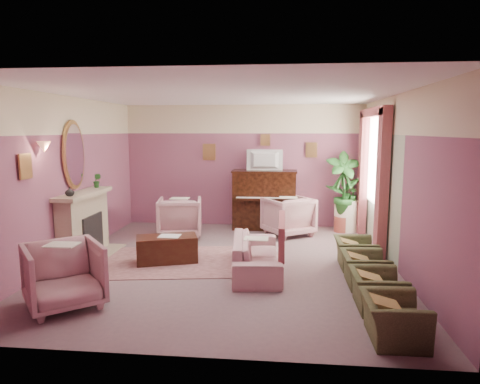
# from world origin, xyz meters

# --- Properties ---
(floor) EXTENTS (5.50, 6.00, 0.01)m
(floor) POSITION_xyz_m (0.00, 0.00, 0.00)
(floor) COLOR slate
(floor) RESTS_ON ground
(ceiling) EXTENTS (5.50, 6.00, 0.01)m
(ceiling) POSITION_xyz_m (0.00, 0.00, 2.80)
(ceiling) COLOR white
(ceiling) RESTS_ON wall_back
(wall_back) EXTENTS (5.50, 0.02, 2.80)m
(wall_back) POSITION_xyz_m (0.00, 3.00, 1.40)
(wall_back) COLOR #734663
(wall_back) RESTS_ON floor
(wall_front) EXTENTS (5.50, 0.02, 2.80)m
(wall_front) POSITION_xyz_m (0.00, -3.00, 1.40)
(wall_front) COLOR #734663
(wall_front) RESTS_ON floor
(wall_left) EXTENTS (0.02, 6.00, 2.80)m
(wall_left) POSITION_xyz_m (-2.75, 0.00, 1.40)
(wall_left) COLOR #734663
(wall_left) RESTS_ON floor
(wall_right) EXTENTS (0.02, 6.00, 2.80)m
(wall_right) POSITION_xyz_m (2.75, 0.00, 1.40)
(wall_right) COLOR #734663
(wall_right) RESTS_ON floor
(picture_rail_band) EXTENTS (5.50, 0.01, 0.65)m
(picture_rail_band) POSITION_xyz_m (0.00, 2.99, 2.47)
(picture_rail_band) COLOR beige
(picture_rail_band) RESTS_ON wall_back
(stripe_panel) EXTENTS (0.01, 3.00, 2.15)m
(stripe_panel) POSITION_xyz_m (2.73, 1.30, 1.07)
(stripe_panel) COLOR #ACB898
(stripe_panel) RESTS_ON wall_right
(fireplace_surround) EXTENTS (0.30, 1.40, 1.10)m
(fireplace_surround) POSITION_xyz_m (-2.59, 0.20, 0.55)
(fireplace_surround) COLOR tan
(fireplace_surround) RESTS_ON floor
(fireplace_inset) EXTENTS (0.18, 0.72, 0.68)m
(fireplace_inset) POSITION_xyz_m (-2.49, 0.20, 0.40)
(fireplace_inset) COLOR #252525
(fireplace_inset) RESTS_ON floor
(fire_ember) EXTENTS (0.06, 0.54, 0.10)m
(fire_ember) POSITION_xyz_m (-2.45, 0.20, 0.22)
(fire_ember) COLOR #E85819
(fire_ember) RESTS_ON floor
(mantel_shelf) EXTENTS (0.40, 1.55, 0.07)m
(mantel_shelf) POSITION_xyz_m (-2.56, 0.20, 1.12)
(mantel_shelf) COLOR tan
(mantel_shelf) RESTS_ON fireplace_surround
(hearth) EXTENTS (0.55, 1.50, 0.02)m
(hearth) POSITION_xyz_m (-2.39, 0.20, 0.01)
(hearth) COLOR tan
(hearth) RESTS_ON floor
(mirror_frame) EXTENTS (0.04, 0.72, 1.20)m
(mirror_frame) POSITION_xyz_m (-2.70, 0.20, 1.80)
(mirror_frame) COLOR tan
(mirror_frame) RESTS_ON wall_left
(mirror_glass) EXTENTS (0.01, 0.60, 1.06)m
(mirror_glass) POSITION_xyz_m (-2.67, 0.20, 1.80)
(mirror_glass) COLOR white
(mirror_glass) RESTS_ON wall_left
(sconce_shade) EXTENTS (0.20, 0.20, 0.16)m
(sconce_shade) POSITION_xyz_m (-2.62, -0.85, 1.98)
(sconce_shade) COLOR tan
(sconce_shade) RESTS_ON wall_left
(piano) EXTENTS (1.40, 0.60, 1.30)m
(piano) POSITION_xyz_m (0.50, 2.68, 0.65)
(piano) COLOR black
(piano) RESTS_ON floor
(piano_keyshelf) EXTENTS (1.30, 0.12, 0.06)m
(piano_keyshelf) POSITION_xyz_m (0.50, 2.33, 0.72)
(piano_keyshelf) COLOR black
(piano_keyshelf) RESTS_ON piano
(piano_keys) EXTENTS (1.20, 0.08, 0.02)m
(piano_keys) POSITION_xyz_m (0.50, 2.33, 0.76)
(piano_keys) COLOR white
(piano_keys) RESTS_ON piano
(piano_top) EXTENTS (1.45, 0.65, 0.04)m
(piano_top) POSITION_xyz_m (0.50, 2.68, 1.31)
(piano_top) COLOR black
(piano_top) RESTS_ON piano
(television) EXTENTS (0.80, 0.12, 0.48)m
(television) POSITION_xyz_m (0.50, 2.63, 1.60)
(television) COLOR #252525
(television) RESTS_ON piano
(print_back_left) EXTENTS (0.30, 0.03, 0.38)m
(print_back_left) POSITION_xyz_m (-0.80, 2.96, 1.72)
(print_back_left) COLOR tan
(print_back_left) RESTS_ON wall_back
(print_back_right) EXTENTS (0.26, 0.03, 0.34)m
(print_back_right) POSITION_xyz_m (1.55, 2.96, 1.78)
(print_back_right) COLOR tan
(print_back_right) RESTS_ON wall_back
(print_back_mid) EXTENTS (0.22, 0.03, 0.26)m
(print_back_mid) POSITION_xyz_m (0.50, 2.96, 2.00)
(print_back_mid) COLOR tan
(print_back_mid) RESTS_ON wall_back
(print_left_wall) EXTENTS (0.03, 0.28, 0.36)m
(print_left_wall) POSITION_xyz_m (-2.71, -1.20, 1.72)
(print_left_wall) COLOR tan
(print_left_wall) RESTS_ON wall_left
(window_blind) EXTENTS (0.03, 1.40, 1.80)m
(window_blind) POSITION_xyz_m (2.70, 1.55, 1.70)
(window_blind) COLOR silver
(window_blind) RESTS_ON wall_right
(curtain_left) EXTENTS (0.16, 0.34, 2.60)m
(curtain_left) POSITION_xyz_m (2.62, 0.63, 1.30)
(curtain_left) COLOR #9C494D
(curtain_left) RESTS_ON floor
(curtain_right) EXTENTS (0.16, 0.34, 2.60)m
(curtain_right) POSITION_xyz_m (2.62, 2.47, 1.30)
(curtain_right) COLOR #9C494D
(curtain_right) RESTS_ON floor
(pelmet) EXTENTS (0.16, 2.20, 0.16)m
(pelmet) POSITION_xyz_m (2.62, 1.55, 2.56)
(pelmet) COLOR #9C494D
(pelmet) RESTS_ON wall_right
(mantel_plant) EXTENTS (0.16, 0.16, 0.28)m
(mantel_plant) POSITION_xyz_m (-2.55, 0.75, 1.29)
(mantel_plant) COLOR #235E22
(mantel_plant) RESTS_ON mantel_shelf
(mantel_vase) EXTENTS (0.16, 0.16, 0.16)m
(mantel_vase) POSITION_xyz_m (-2.55, -0.30, 1.23)
(mantel_vase) COLOR beige
(mantel_vase) RESTS_ON mantel_shelf
(area_rug) EXTENTS (2.74, 2.15, 0.01)m
(area_rug) POSITION_xyz_m (-0.87, 0.03, 0.01)
(area_rug) COLOR #9A6565
(area_rug) RESTS_ON floor
(coffee_table) EXTENTS (1.11, 0.79, 0.45)m
(coffee_table) POSITION_xyz_m (-1.03, -0.01, 0.23)
(coffee_table) COLOR #381B0E
(coffee_table) RESTS_ON floor
(table_paper) EXTENTS (0.35, 0.28, 0.01)m
(table_paper) POSITION_xyz_m (-0.98, -0.01, 0.46)
(table_paper) COLOR white
(table_paper) RESTS_ON coffee_table
(sofa) EXTENTS (0.62, 1.85, 0.75)m
(sofa) POSITION_xyz_m (0.51, -0.32, 0.37)
(sofa) COLOR #CA979A
(sofa) RESTS_ON floor
(sofa_throw) EXTENTS (0.09, 1.40, 0.51)m
(sofa_throw) POSITION_xyz_m (0.91, -0.32, 0.60)
(sofa_throw) COLOR #9C494D
(sofa_throw) RESTS_ON sofa
(floral_armchair_left) EXTENTS (0.88, 0.88, 0.91)m
(floral_armchair_left) POSITION_xyz_m (-1.23, 1.75, 0.46)
(floral_armchair_left) COLOR #CA979A
(floral_armchair_left) RESTS_ON floor
(floral_armchair_right) EXTENTS (0.88, 0.88, 0.91)m
(floral_armchair_right) POSITION_xyz_m (1.04, 2.10, 0.46)
(floral_armchair_right) COLOR #CA979A
(floral_armchair_right) RESTS_ON floor
(floral_armchair_front) EXTENTS (0.88, 0.88, 0.91)m
(floral_armchair_front) POSITION_xyz_m (-1.82, -1.96, 0.46)
(floral_armchair_front) COLOR #CA979A
(floral_armchair_front) RESTS_ON floor
(olive_chair_a) EXTENTS (0.51, 0.73, 0.63)m
(olive_chair_a) POSITION_xyz_m (2.10, -2.44, 0.32)
(olive_chair_a) COLOR #4C522D
(olive_chair_a) RESTS_ON floor
(olive_chair_b) EXTENTS (0.51, 0.73, 0.63)m
(olive_chair_b) POSITION_xyz_m (2.10, -1.62, 0.32)
(olive_chair_b) COLOR #4C522D
(olive_chair_b) RESTS_ON floor
(olive_chair_c) EXTENTS (0.51, 0.73, 0.63)m
(olive_chair_c) POSITION_xyz_m (2.10, -0.80, 0.32)
(olive_chair_c) COLOR #4C522D
(olive_chair_c) RESTS_ON floor
(olive_chair_d) EXTENTS (0.51, 0.73, 0.63)m
(olive_chair_d) POSITION_xyz_m (2.10, 0.02, 0.32)
(olive_chair_d) COLOR #4C522D
(olive_chair_d) RESTS_ON floor
(side_table) EXTENTS (0.52, 0.52, 0.70)m
(side_table) POSITION_xyz_m (2.32, 2.62, 0.35)
(side_table) COLOR white
(side_table) RESTS_ON floor
(side_plant_big) EXTENTS (0.30, 0.30, 0.34)m
(side_plant_big) POSITION_xyz_m (2.32, 2.62, 0.87)
(side_plant_big) COLOR #235E22
(side_plant_big) RESTS_ON side_table
(side_plant_small) EXTENTS (0.16, 0.16, 0.28)m
(side_plant_small) POSITION_xyz_m (2.44, 2.52, 0.84)
(side_plant_small) COLOR #235E22
(side_plant_small) RESTS_ON side_table
(palm_pot) EXTENTS (0.34, 0.34, 0.34)m
(palm_pot) POSITION_xyz_m (2.22, 2.52, 0.17)
(palm_pot) COLOR brown
(palm_pot) RESTS_ON floor
(palm_plant) EXTENTS (0.76, 0.76, 1.44)m
(palm_plant) POSITION_xyz_m (2.22, 2.52, 1.06)
(palm_plant) COLOR #235E22
(palm_plant) RESTS_ON palm_pot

